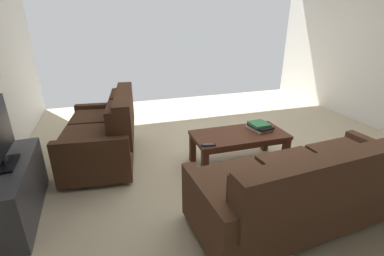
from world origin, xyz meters
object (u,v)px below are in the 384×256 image
object	(u,v)px
coffee_table	(239,138)
tv_remote	(208,145)
book_stack	(260,126)
tv_stand	(11,192)
sofa_main	(309,188)
loveseat_near	(105,134)

from	to	relation	value
coffee_table	tv_remote	xyz separation A→B (m)	(0.47, 0.21, 0.08)
book_stack	tv_stand	bearing A→B (deg)	6.95
coffee_table	book_stack	xyz separation A→B (m)	(-0.29, -0.04, 0.11)
coffee_table	tv_remote	distance (m)	0.52
sofa_main	tv_stand	size ratio (longest dim) A/B	1.82
sofa_main	loveseat_near	size ratio (longest dim) A/B	1.45
tv_remote	book_stack	bearing A→B (deg)	-161.98
sofa_main	book_stack	distance (m)	1.16
coffee_table	book_stack	size ratio (longest dim) A/B	3.51
loveseat_near	tv_stand	world-z (taller)	loveseat_near
loveseat_near	book_stack	world-z (taller)	loveseat_near
loveseat_near	coffee_table	size ratio (longest dim) A/B	1.26
coffee_table	tv_stand	world-z (taller)	tv_stand
tv_stand	coffee_table	bearing A→B (deg)	-173.20
coffee_table	tv_remote	size ratio (longest dim) A/B	6.73
tv_stand	tv_remote	size ratio (longest dim) A/B	6.76
tv_stand	book_stack	xyz separation A→B (m)	(-2.64, -0.32, 0.18)
coffee_table	book_stack	world-z (taller)	book_stack
sofa_main	tv_stand	bearing A→B (deg)	-18.44
sofa_main	tv_remote	xyz separation A→B (m)	(0.58, -0.90, 0.07)
loveseat_near	sofa_main	bearing A→B (deg)	134.45
loveseat_near	tv_stand	distance (m)	1.19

